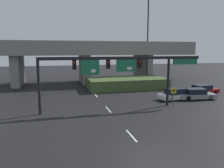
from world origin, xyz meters
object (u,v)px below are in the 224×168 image
parked_sedan_near_right (176,94)px  parked_sedan_far_right (203,90)px  signal_gantry (120,66)px  highway_light_pole_near (148,37)px  parked_sedan_mid_right (196,94)px  speed_limit_sign (173,94)px

parked_sedan_near_right → parked_sedan_far_right: parked_sedan_near_right is taller
signal_gantry → highway_light_pole_near: highway_light_pole_near is taller
highway_light_pole_near → parked_sedan_far_right: size_ratio=3.39×
parked_sedan_far_right → signal_gantry: bearing=-170.9°
signal_gantry → parked_sedan_mid_right: size_ratio=3.59×
parked_sedan_far_right → highway_light_pole_near: bearing=98.3°
parked_sedan_near_right → parked_sedan_far_right: size_ratio=0.98×
parked_sedan_near_right → parked_sedan_mid_right: 2.66m
highway_light_pole_near → parked_sedan_near_right: size_ratio=3.46×
parked_sedan_mid_right → parked_sedan_far_right: (2.96, 2.60, -0.02)m
parked_sedan_mid_right → signal_gantry: bearing=-162.2°
highway_light_pole_near → parked_sedan_far_right: highway_light_pole_near is taller
highway_light_pole_near → parked_sedan_mid_right: 16.42m
signal_gantry → parked_sedan_near_right: size_ratio=3.70×
highway_light_pole_near → parked_sedan_mid_right: size_ratio=3.36×
parked_sedan_near_right → parked_sedan_far_right: bearing=15.0°
parked_sedan_mid_right → parked_sedan_far_right: 3.94m
signal_gantry → highway_light_pole_near: (10.19, 16.33, 4.06)m
speed_limit_sign → parked_sedan_near_right: 4.24m
signal_gantry → speed_limit_sign: signal_gantry is taller
signal_gantry → parked_sedan_mid_right: (10.96, 2.05, -4.01)m
speed_limit_sign → highway_light_pole_near: highway_light_pole_near is taller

